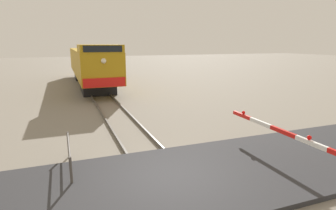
{
  "coord_description": "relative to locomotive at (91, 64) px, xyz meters",
  "views": [
    {
      "loc": [
        -2.72,
        -7.06,
        4.1
      ],
      "look_at": [
        1.06,
        2.86,
        1.71
      ],
      "focal_mm": 29.86,
      "sensor_mm": 36.0,
      "label": 1
    }
  ],
  "objects": [
    {
      "name": "road_surface",
      "position": [
        0.0,
        -20.93,
        -2.01
      ],
      "size": [
        36.0,
        4.7,
        0.15
      ],
      "primitive_type": "cube",
      "color": "#2D2D30",
      "rests_on": "ground_plane"
    },
    {
      "name": "rail_track_right",
      "position": [
        0.72,
        -20.93,
        -2.01
      ],
      "size": [
        0.08,
        80.0,
        0.15
      ],
      "primitive_type": "cube",
      "color": "#59544C",
      "rests_on": "ground_plane"
    },
    {
      "name": "rail_track_left",
      "position": [
        -0.72,
        -20.93,
        -2.01
      ],
      "size": [
        0.08,
        80.0,
        0.15
      ],
      "primitive_type": "cube",
      "color": "#59544C",
      "rests_on": "ground_plane"
    },
    {
      "name": "locomotive",
      "position": [
        0.0,
        0.0,
        0.0
      ],
      "size": [
        3.04,
        17.97,
        3.94
      ],
      "color": "black",
      "rests_on": "ground_plane"
    },
    {
      "name": "ground_plane",
      "position": [
        0.0,
        -20.93,
        -2.08
      ],
      "size": [
        160.0,
        160.0,
        0.0
      ],
      "primitive_type": "plane",
      "color": "gray"
    },
    {
      "name": "guard_railing",
      "position": [
        -2.69,
        -18.95,
        -1.47
      ],
      "size": [
        0.08,
        2.48,
        0.95
      ],
      "color": "#4C4742",
      "rests_on": "ground_plane"
    }
  ]
}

